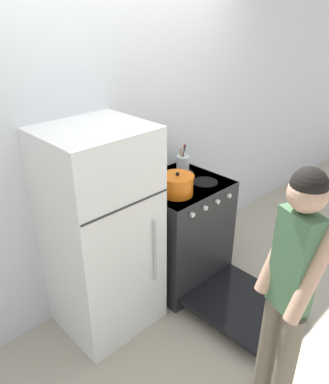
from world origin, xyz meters
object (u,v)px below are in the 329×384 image
object	(u,v)px
refrigerator	(102,234)
dutch_oven_pot	(177,185)
stove_range	(182,234)
person	(289,288)
tea_kettle	(155,177)
utensil_jar	(183,164)

from	to	relation	value
refrigerator	dutch_oven_pot	size ratio (longest dim) A/B	5.29
stove_range	person	xyz separation A→B (m)	(-0.47, -1.21, 0.44)
dutch_oven_pot	tea_kettle	size ratio (longest dim) A/B	1.41
utensil_jar	person	bearing A→B (deg)	-115.13
refrigerator	dutch_oven_pot	distance (m)	0.66
refrigerator	tea_kettle	world-z (taller)	refrigerator
refrigerator	utensil_jar	world-z (taller)	refrigerator
stove_range	person	bearing A→B (deg)	-111.20
dutch_oven_pot	person	xyz separation A→B (m)	(-0.30, -1.11, -0.11)
stove_range	tea_kettle	size ratio (longest dim) A/B	6.79
stove_range	utensil_jar	world-z (taller)	utensil_jar
dutch_oven_pot	utensil_jar	distance (m)	0.44
utensil_jar	person	size ratio (longest dim) A/B	0.16
utensil_jar	person	distance (m)	1.53
person	refrigerator	bearing A→B (deg)	33.55
refrigerator	stove_range	xyz separation A→B (m)	(0.76, -0.06, -0.31)
person	utensil_jar	bearing A→B (deg)	-4.54
dutch_oven_pot	utensil_jar	world-z (taller)	utensil_jar
refrigerator	tea_kettle	size ratio (longest dim) A/B	7.47
utensil_jar	refrigerator	bearing A→B (deg)	-173.14
dutch_oven_pot	tea_kettle	world-z (taller)	tea_kettle
refrigerator	tea_kettle	distance (m)	0.66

